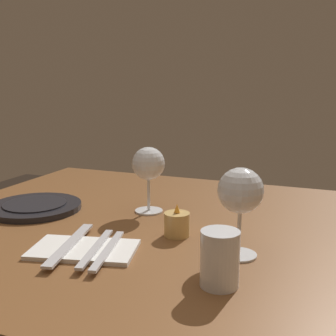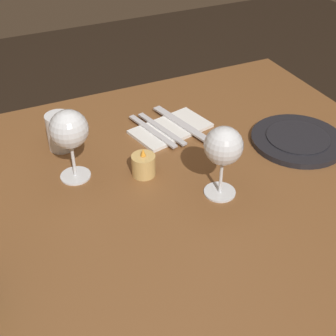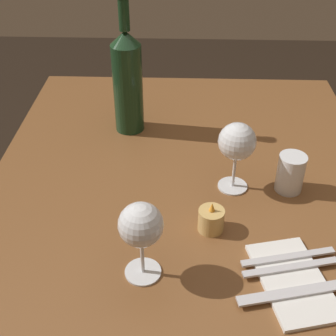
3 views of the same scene
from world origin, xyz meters
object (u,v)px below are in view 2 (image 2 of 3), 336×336
object	(u,v)px
votive_candle	(144,166)
table_knife	(182,124)
wine_glass_left	(69,131)
dinner_plate	(297,140)
wine_glass_right	(223,148)
fork_inner	(162,129)
water_tumbler	(60,133)
folded_napkin	(171,129)
fork_outer	(152,131)

from	to	relation	value
votive_candle	table_knife	bearing A→B (deg)	40.94
wine_glass_left	dinner_plate	distance (m)	0.54
wine_glass_right	fork_inner	xyz separation A→B (m)	(-0.01, 0.26, -0.10)
wine_glass_left	water_tumbler	distance (m)	0.14
water_tumbler	folded_napkin	world-z (taller)	water_tumbler
table_knife	dinner_plate	bearing A→B (deg)	-38.93
water_tumbler	fork_outer	bearing A→B (deg)	-9.87
wine_glass_left	votive_candle	bearing A→B (deg)	-21.63
wine_glass_left	dinner_plate	world-z (taller)	wine_glass_left
folded_napkin	fork_inner	xyz separation A→B (m)	(-0.02, 0.00, 0.01)
wine_glass_right	fork_outer	size ratio (longest dim) A/B	0.88
table_knife	votive_candle	bearing A→B (deg)	-139.06
water_tumbler	fork_outer	distance (m)	0.22
dinner_plate	folded_napkin	bearing A→B (deg)	144.59
votive_candle	water_tumbler	bearing A→B (deg)	127.29
wine_glass_right	water_tumbler	distance (m)	0.40
wine_glass_left	fork_inner	xyz separation A→B (m)	(0.24, 0.08, -0.11)
wine_glass_right	water_tumbler	world-z (taller)	wine_glass_right
votive_candle	folded_napkin	size ratio (longest dim) A/B	0.32
wine_glass_right	fork_inner	bearing A→B (deg)	92.71
wine_glass_right	folded_napkin	xyz separation A→B (m)	(0.01, 0.26, -0.11)
votive_candle	table_knife	xyz separation A→B (m)	(0.16, 0.14, -0.01)
wine_glass_left	fork_outer	world-z (taller)	wine_glass_left
wine_glass_right	fork_inner	distance (m)	0.28
water_tumbler	table_knife	world-z (taller)	water_tumbler
wine_glass_right	fork_outer	xyz separation A→B (m)	(-0.04, 0.26, -0.10)
wine_glass_left	water_tumbler	world-z (taller)	wine_glass_left
votive_candle	fork_inner	xyz separation A→B (m)	(0.11, 0.14, -0.01)
wine_glass_left	dinner_plate	bearing A→B (deg)	-10.23
votive_candle	folded_napkin	world-z (taller)	votive_candle
wine_glass_left	votive_candle	xyz separation A→B (m)	(0.14, -0.05, -0.09)
folded_napkin	fork_inner	bearing A→B (deg)	180.00
dinner_plate	fork_inner	xyz separation A→B (m)	(-0.28, 0.18, 0.00)
wine_glass_left	folded_napkin	world-z (taller)	wine_glass_left
wine_glass_right	dinner_plate	bearing A→B (deg)	18.23
votive_candle	fork_outer	distance (m)	0.16
dinner_plate	fork_inner	size ratio (longest dim) A/B	1.24
wine_glass_right	folded_napkin	world-z (taller)	wine_glass_right
wine_glass_right	votive_candle	distance (m)	0.19
dinner_plate	fork_outer	distance (m)	0.35
wine_glass_left	wine_glass_right	size ratio (longest dim) A/B	1.03
dinner_plate	folded_napkin	world-z (taller)	dinner_plate
folded_napkin	table_knife	distance (m)	0.03
wine_glass_left	table_knife	world-z (taller)	wine_glass_left
water_tumbler	fork_inner	bearing A→B (deg)	-8.86
table_knife	water_tumbler	bearing A→B (deg)	172.77
fork_inner	fork_outer	size ratio (longest dim) A/B	1.00
fork_inner	table_knife	size ratio (longest dim) A/B	0.85
fork_outer	wine_glass_left	bearing A→B (deg)	-158.77
folded_napkin	wine_glass_right	bearing A→B (deg)	-92.70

